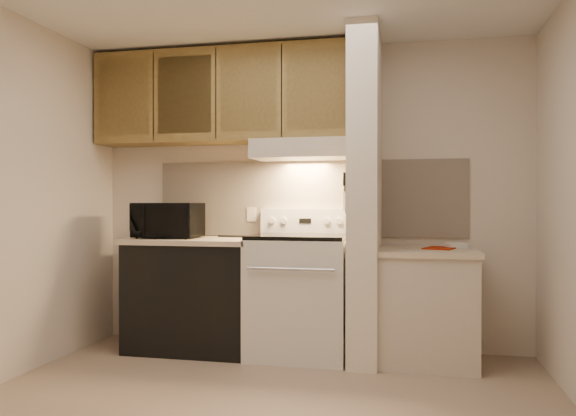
% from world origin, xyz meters
% --- Properties ---
extents(floor, '(3.60, 3.60, 0.00)m').
position_xyz_m(floor, '(0.00, 0.00, 0.00)').
color(floor, tan).
rests_on(floor, ground).
extents(wall_back, '(3.60, 2.50, 0.02)m').
position_xyz_m(wall_back, '(0.00, 1.50, 1.25)').
color(wall_back, beige).
rests_on(wall_back, floor).
extents(backsplash, '(2.60, 0.02, 0.63)m').
position_xyz_m(backsplash, '(0.00, 1.49, 1.24)').
color(backsplash, '#F2DEC8').
rests_on(backsplash, wall_back).
extents(range_body, '(0.76, 0.65, 0.92)m').
position_xyz_m(range_body, '(0.00, 1.16, 0.46)').
color(range_body, silver).
rests_on(range_body, floor).
extents(oven_window, '(0.50, 0.01, 0.30)m').
position_xyz_m(oven_window, '(0.00, 0.84, 0.50)').
color(oven_window, black).
rests_on(oven_window, range_body).
extents(oven_handle, '(0.65, 0.02, 0.02)m').
position_xyz_m(oven_handle, '(0.00, 0.80, 0.72)').
color(oven_handle, silver).
rests_on(oven_handle, range_body).
extents(cooktop, '(0.74, 0.64, 0.03)m').
position_xyz_m(cooktop, '(0.00, 1.16, 0.94)').
color(cooktop, black).
rests_on(cooktop, range_body).
extents(range_backguard, '(0.76, 0.08, 0.20)m').
position_xyz_m(range_backguard, '(0.00, 1.44, 1.05)').
color(range_backguard, silver).
rests_on(range_backguard, range_body).
extents(range_display, '(0.10, 0.01, 0.04)m').
position_xyz_m(range_display, '(0.00, 1.40, 1.05)').
color(range_display, black).
rests_on(range_display, range_backguard).
extents(range_knob_left_outer, '(0.05, 0.02, 0.05)m').
position_xyz_m(range_knob_left_outer, '(-0.28, 1.40, 1.05)').
color(range_knob_left_outer, silver).
rests_on(range_knob_left_outer, range_backguard).
extents(range_knob_left_inner, '(0.05, 0.02, 0.05)m').
position_xyz_m(range_knob_left_inner, '(-0.18, 1.40, 1.05)').
color(range_knob_left_inner, silver).
rests_on(range_knob_left_inner, range_backguard).
extents(range_knob_right_inner, '(0.05, 0.02, 0.05)m').
position_xyz_m(range_knob_right_inner, '(0.18, 1.40, 1.05)').
color(range_knob_right_inner, silver).
rests_on(range_knob_right_inner, range_backguard).
extents(range_knob_right_outer, '(0.05, 0.02, 0.05)m').
position_xyz_m(range_knob_right_outer, '(0.28, 1.40, 1.05)').
color(range_knob_right_outer, silver).
rests_on(range_knob_right_outer, range_backguard).
extents(dishwasher_front, '(1.00, 0.63, 0.87)m').
position_xyz_m(dishwasher_front, '(-0.88, 1.17, 0.43)').
color(dishwasher_front, black).
rests_on(dishwasher_front, floor).
extents(left_countertop, '(1.04, 0.67, 0.04)m').
position_xyz_m(left_countertop, '(-0.88, 1.17, 0.89)').
color(left_countertop, beige).
rests_on(left_countertop, dishwasher_front).
extents(spoon_rest, '(0.26, 0.13, 0.02)m').
position_xyz_m(spoon_rest, '(-0.61, 1.36, 0.92)').
color(spoon_rest, black).
rests_on(spoon_rest, left_countertop).
extents(teal_jar, '(0.12, 0.12, 0.11)m').
position_xyz_m(teal_jar, '(-1.07, 1.06, 0.96)').
color(teal_jar, '#27635A').
rests_on(teal_jar, left_countertop).
extents(outlet, '(0.08, 0.01, 0.12)m').
position_xyz_m(outlet, '(-0.48, 1.48, 1.10)').
color(outlet, beige).
rests_on(outlet, backsplash).
extents(microwave, '(0.52, 0.36, 0.29)m').
position_xyz_m(microwave, '(-1.10, 1.15, 1.05)').
color(microwave, black).
rests_on(microwave, left_countertop).
extents(partition_pillar, '(0.22, 0.70, 2.50)m').
position_xyz_m(partition_pillar, '(0.51, 1.15, 1.25)').
color(partition_pillar, white).
rests_on(partition_pillar, floor).
extents(pillar_trim, '(0.01, 0.70, 0.04)m').
position_xyz_m(pillar_trim, '(0.39, 1.15, 1.30)').
color(pillar_trim, olive).
rests_on(pillar_trim, partition_pillar).
extents(knife_strip, '(0.02, 0.42, 0.04)m').
position_xyz_m(knife_strip, '(0.39, 1.10, 1.32)').
color(knife_strip, black).
rests_on(knife_strip, partition_pillar).
extents(knife_blade_a, '(0.01, 0.03, 0.16)m').
position_xyz_m(knife_blade_a, '(0.38, 0.93, 1.22)').
color(knife_blade_a, silver).
rests_on(knife_blade_a, knife_strip).
extents(knife_handle_a, '(0.02, 0.02, 0.10)m').
position_xyz_m(knife_handle_a, '(0.38, 0.94, 1.37)').
color(knife_handle_a, black).
rests_on(knife_handle_a, knife_strip).
extents(knife_blade_b, '(0.01, 0.04, 0.18)m').
position_xyz_m(knife_blade_b, '(0.38, 1.02, 1.21)').
color(knife_blade_b, silver).
rests_on(knife_blade_b, knife_strip).
extents(knife_handle_b, '(0.02, 0.02, 0.10)m').
position_xyz_m(knife_handle_b, '(0.38, 1.01, 1.37)').
color(knife_handle_b, black).
rests_on(knife_handle_b, knife_strip).
extents(knife_blade_c, '(0.01, 0.04, 0.20)m').
position_xyz_m(knife_blade_c, '(0.38, 1.10, 1.20)').
color(knife_blade_c, silver).
rests_on(knife_blade_c, knife_strip).
extents(knife_handle_c, '(0.02, 0.02, 0.10)m').
position_xyz_m(knife_handle_c, '(0.38, 1.09, 1.37)').
color(knife_handle_c, black).
rests_on(knife_handle_c, knife_strip).
extents(knife_blade_d, '(0.01, 0.04, 0.16)m').
position_xyz_m(knife_blade_d, '(0.38, 1.17, 1.22)').
color(knife_blade_d, silver).
rests_on(knife_blade_d, knife_strip).
extents(knife_handle_d, '(0.02, 0.02, 0.10)m').
position_xyz_m(knife_handle_d, '(0.38, 1.19, 1.37)').
color(knife_handle_d, black).
rests_on(knife_handle_d, knife_strip).
extents(knife_blade_e, '(0.01, 0.04, 0.18)m').
position_xyz_m(knife_blade_e, '(0.38, 1.27, 1.21)').
color(knife_blade_e, silver).
rests_on(knife_blade_e, knife_strip).
extents(knife_handle_e, '(0.02, 0.02, 0.10)m').
position_xyz_m(knife_handle_e, '(0.38, 1.27, 1.37)').
color(knife_handle_e, black).
rests_on(knife_handle_e, knife_strip).
extents(oven_mitt, '(0.03, 0.10, 0.25)m').
position_xyz_m(oven_mitt, '(0.38, 1.32, 1.18)').
color(oven_mitt, slate).
rests_on(oven_mitt, partition_pillar).
extents(right_cab_base, '(0.70, 0.60, 0.81)m').
position_xyz_m(right_cab_base, '(0.97, 1.15, 0.40)').
color(right_cab_base, beige).
rests_on(right_cab_base, floor).
extents(right_countertop, '(0.74, 0.64, 0.04)m').
position_xyz_m(right_countertop, '(0.97, 1.15, 0.83)').
color(right_countertop, beige).
rests_on(right_countertop, right_cab_base).
extents(red_folder, '(0.28, 0.33, 0.01)m').
position_xyz_m(red_folder, '(1.07, 1.25, 0.85)').
color(red_folder, '#9E1F05').
rests_on(red_folder, right_countertop).
extents(white_box, '(0.17, 0.15, 0.04)m').
position_xyz_m(white_box, '(1.19, 1.33, 0.87)').
color(white_box, white).
rests_on(white_box, right_countertop).
extents(range_hood, '(0.78, 0.44, 0.15)m').
position_xyz_m(range_hood, '(0.00, 1.28, 1.62)').
color(range_hood, beige).
rests_on(range_hood, upper_cabinets).
extents(hood_lip, '(0.78, 0.04, 0.06)m').
position_xyz_m(hood_lip, '(0.00, 1.07, 1.58)').
color(hood_lip, beige).
rests_on(hood_lip, range_hood).
extents(upper_cabinets, '(2.18, 0.33, 0.77)m').
position_xyz_m(upper_cabinets, '(-0.69, 1.32, 2.08)').
color(upper_cabinets, olive).
rests_on(upper_cabinets, wall_back).
extents(cab_door_a, '(0.46, 0.01, 0.63)m').
position_xyz_m(cab_door_a, '(-1.51, 1.17, 2.08)').
color(cab_door_a, olive).
rests_on(cab_door_a, upper_cabinets).
extents(cab_gap_a, '(0.01, 0.01, 0.73)m').
position_xyz_m(cab_gap_a, '(-1.23, 1.16, 2.08)').
color(cab_gap_a, black).
rests_on(cab_gap_a, upper_cabinets).
extents(cab_door_b, '(0.46, 0.01, 0.63)m').
position_xyz_m(cab_door_b, '(-0.96, 1.17, 2.08)').
color(cab_door_b, olive).
rests_on(cab_door_b, upper_cabinets).
extents(cab_gap_b, '(0.01, 0.01, 0.73)m').
position_xyz_m(cab_gap_b, '(-0.69, 1.16, 2.08)').
color(cab_gap_b, black).
rests_on(cab_gap_b, upper_cabinets).
extents(cab_door_c, '(0.46, 0.01, 0.63)m').
position_xyz_m(cab_door_c, '(-0.42, 1.17, 2.08)').
color(cab_door_c, olive).
rests_on(cab_door_c, upper_cabinets).
extents(cab_gap_c, '(0.01, 0.01, 0.73)m').
position_xyz_m(cab_gap_c, '(-0.14, 1.16, 2.08)').
color(cab_gap_c, black).
rests_on(cab_gap_c, upper_cabinets).
extents(cab_door_d, '(0.46, 0.01, 0.63)m').
position_xyz_m(cab_door_d, '(0.13, 1.17, 2.08)').
color(cab_door_d, olive).
rests_on(cab_door_d, upper_cabinets).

